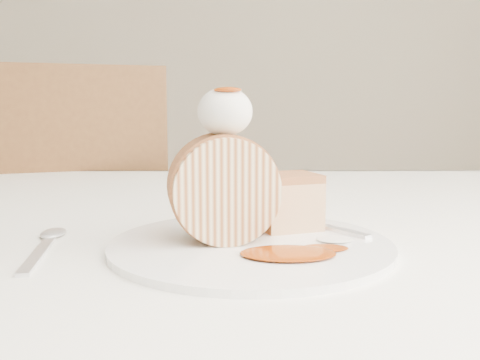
{
  "coord_description": "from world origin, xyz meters",
  "views": [
    {
      "loc": [
        -0.01,
        -0.46,
        0.89
      ],
      "look_at": [
        0.0,
        0.05,
        0.82
      ],
      "focal_mm": 40.0,
      "sensor_mm": 36.0,
      "label": 1
    }
  ],
  "objects": [
    {
      "name": "roulade_slice",
      "position": [
        -0.01,
        0.04,
        0.81
      ],
      "size": [
        0.11,
        0.07,
        0.1
      ],
      "primitive_type": "cylinder",
      "rotation": [
        1.57,
        0.0,
        0.18
      ],
      "color": "beige",
      "rests_on": "plate"
    },
    {
      "name": "table",
      "position": [
        0.0,
        0.2,
        0.66
      ],
      "size": [
        1.4,
        0.9,
        0.75
      ],
      "color": "white",
      "rests_on": "ground"
    },
    {
      "name": "plate",
      "position": [
        0.01,
        0.04,
        0.75
      ],
      "size": [
        0.34,
        0.34,
        0.01
      ],
      "primitive_type": "cylinder",
      "rotation": [
        0.0,
        0.0,
        0.32
      ],
      "color": "white",
      "rests_on": "table"
    },
    {
      "name": "fork",
      "position": [
        0.09,
        0.09,
        0.76
      ],
      "size": [
        0.11,
        0.14,
        0.0
      ],
      "primitive_type": "cube",
      "rotation": [
        0.0,
        0.0,
        0.65
      ],
      "color": "silver",
      "rests_on": "plate"
    },
    {
      "name": "chair_far",
      "position": [
        -0.41,
        0.76,
        0.55
      ],
      "size": [
        0.58,
        0.58,
        0.97
      ],
      "rotation": [
        0.0,
        0.0,
        3.45
      ],
      "color": "brown",
      "rests_on": "ground"
    },
    {
      "name": "whipped_cream",
      "position": [
        -0.01,
        0.05,
        0.88
      ],
      "size": [
        0.05,
        0.05,
        0.05
      ],
      "primitive_type": "ellipsoid",
      "color": "white",
      "rests_on": "roulade_slice"
    },
    {
      "name": "caramel_pool",
      "position": [
        0.04,
        -0.01,
        0.76
      ],
      "size": [
        0.1,
        0.08,
        0.0
      ],
      "primitive_type": null,
      "rotation": [
        0.0,
        0.0,
        0.32
      ],
      "color": "#8D3005",
      "rests_on": "plate"
    },
    {
      "name": "caramel_drizzle",
      "position": [
        -0.01,
        0.04,
        0.91
      ],
      "size": [
        0.03,
        0.02,
        0.01
      ],
      "primitive_type": "ellipsoid",
      "color": "#8D3005",
      "rests_on": "whipped_cream"
    },
    {
      "name": "cake_chunk",
      "position": [
        0.05,
        0.09,
        0.78
      ],
      "size": [
        0.07,
        0.07,
        0.05
      ],
      "primitive_type": "cube",
      "rotation": [
        0.0,
        0.0,
        0.32
      ],
      "color": "#A3663D",
      "rests_on": "plate"
    },
    {
      "name": "spoon",
      "position": [
        -0.18,
        0.01,
        0.75
      ],
      "size": [
        0.04,
        0.15,
        0.0
      ],
      "primitive_type": "cube",
      "rotation": [
        0.0,
        0.0,
        0.14
      ],
      "color": "silver",
      "rests_on": "table"
    }
  ]
}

